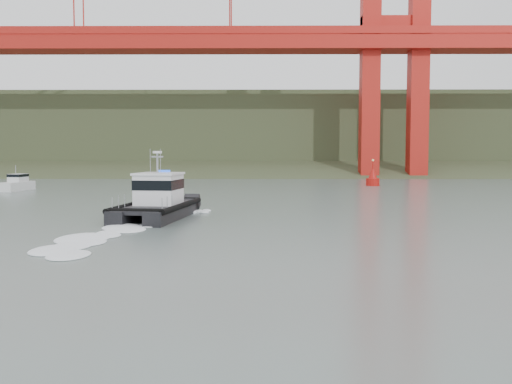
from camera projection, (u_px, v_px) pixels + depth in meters
ground at (263, 272)px, 20.57m from camera, size 400.00×400.00×0.00m
headlands at (261, 141)px, 145.27m from camera, size 500.00×105.36×27.12m
patrol_boat at (158, 201)px, 37.39m from camera, size 4.59×9.72×4.54m
motorboat at (17, 184)px, 64.03m from camera, size 2.37×5.50×2.93m
nav_buoy at (373, 178)px, 73.06m from camera, size 1.73×1.73×3.61m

